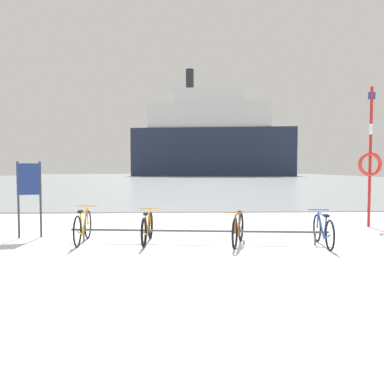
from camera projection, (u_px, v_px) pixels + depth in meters
ground at (182, 180)px, 59.23m from camera, size 80.00×132.00×0.08m
bike_rack at (197, 231)px, 9.00m from camera, size 5.66×0.70×0.31m
bicycle_0 at (83, 227)px, 9.10m from camera, size 0.46×1.73×0.80m
bicycle_1 at (147, 228)px, 9.07m from camera, size 0.46×1.71×0.75m
bicycle_2 at (238, 229)px, 8.83m from camera, size 0.60×1.58×0.76m
bicycle_3 at (323, 230)px, 8.70m from camera, size 0.46×1.66×0.75m
info_sign at (29, 186)px, 9.73m from camera, size 0.54×0.18×1.83m
rescue_post at (370, 160)px, 11.52m from camera, size 0.69×0.11×3.95m
ferry_ship at (212, 140)px, 93.43m from camera, size 37.35×15.15×24.27m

